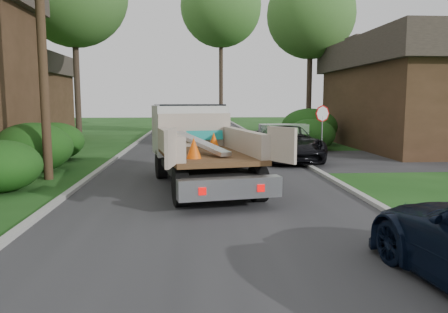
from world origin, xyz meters
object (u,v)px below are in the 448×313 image
at_px(house_right, 432,92).
at_px(tree_center_far, 221,7).
at_px(tree_right_far, 311,14).
at_px(black_pickup, 285,143).
at_px(house_left_far, 10,95).
at_px(utility_pole, 41,24).
at_px(stop_sign, 322,121).
at_px(flatbed_truck, 196,140).

relative_size(house_right, tree_center_far, 0.89).
bearing_deg(tree_center_far, tree_right_far, -61.19).
xyz_separation_m(tree_right_far, black_pickup, (-3.90, -10.72, -7.69)).
height_order(house_left_far, tree_right_far, tree_right_far).
bearing_deg(tree_right_far, house_right, -47.49).
height_order(house_right, black_pickup, house_right).
xyz_separation_m(house_right, tree_center_far, (-11.00, 16.00, 7.82)).
xyz_separation_m(house_left_far, tree_center_far, (15.50, 8.00, 7.93)).
height_order(utility_pole, tree_right_far, tree_right_far).
bearing_deg(stop_sign, house_left_far, 145.19).
xyz_separation_m(utility_pole, tree_right_far, (12.98, 15.02, 3.31)).
xyz_separation_m(house_right, black_pickup, (-9.40, -4.72, -2.37)).
height_order(house_left_far, house_right, house_right).
bearing_deg(house_left_far, tree_center_far, 27.30).
relative_size(house_right, flatbed_truck, 1.82).
distance_m(utility_pole, black_pickup, 10.96).
bearing_deg(house_left_far, house_right, -16.80).
xyz_separation_m(utility_pole, tree_center_far, (7.48, 25.02, 5.81)).
bearing_deg(stop_sign, flatbed_truck, -139.67).
bearing_deg(utility_pole, black_pickup, 25.34).
bearing_deg(house_right, flatbed_truck, -143.93).
bearing_deg(tree_center_far, utility_pole, -106.65).
bearing_deg(house_right, black_pickup, -153.35).
bearing_deg(flatbed_truck, house_right, 25.28).
distance_m(tree_right_far, tree_center_far, 11.68).
distance_m(house_left_far, black_pickup, 21.43).
xyz_separation_m(stop_sign, flatbed_truck, (-5.66, -4.81, -0.39)).
xyz_separation_m(tree_right_far, tree_center_far, (-5.50, 10.00, 2.50)).
bearing_deg(house_right, tree_right_far, 132.51).
distance_m(house_right, tree_center_far, 20.93).
bearing_deg(tree_right_far, flatbed_truck, -116.73).
bearing_deg(utility_pole, house_left_far, 115.23).
distance_m(house_right, black_pickup, 10.78).
distance_m(utility_pole, tree_center_far, 26.75).
distance_m(tree_center_far, black_pickup, 23.14).
distance_m(house_right, tree_right_far, 9.72).
distance_m(tree_center_far, flatbed_truck, 27.64).
relative_size(house_left_far, tree_right_far, 0.66).
xyz_separation_m(tree_right_far, flatbed_truck, (-7.96, -15.81, -7.09)).
bearing_deg(house_left_far, utility_pole, -64.77).
bearing_deg(utility_pole, tree_center_far, 73.35).
distance_m(house_left_far, tree_right_far, 21.78).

